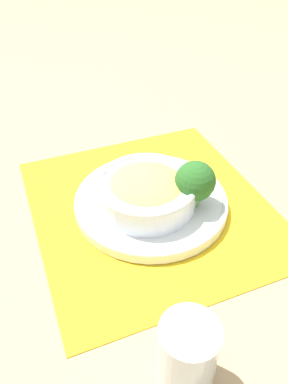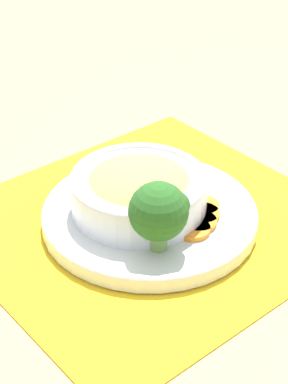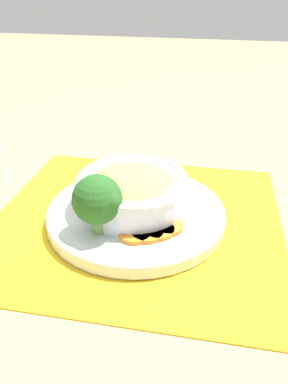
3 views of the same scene
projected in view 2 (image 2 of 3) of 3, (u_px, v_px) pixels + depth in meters
ground_plane at (150, 223)px, 0.83m from camera, size 4.00×4.00×0.00m
placemat at (150, 222)px, 0.83m from camera, size 0.46×0.43×0.00m
plate at (150, 214)px, 0.82m from camera, size 0.28×0.28×0.02m
bowl at (139, 189)px, 0.80m from camera, size 0.17×0.17×0.06m
broccoli_floret at (159, 212)px, 0.73m from camera, size 0.07×0.07×0.09m
carrot_slice_near at (192, 229)px, 0.78m from camera, size 0.05×0.05×0.01m
carrot_slice_middle at (199, 222)px, 0.79m from camera, size 0.05×0.05×0.01m
carrot_slice_far at (202, 214)px, 0.81m from camera, size 0.05×0.05×0.01m
carrot_slice_extra at (201, 206)px, 0.82m from camera, size 0.05×0.05×0.01m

